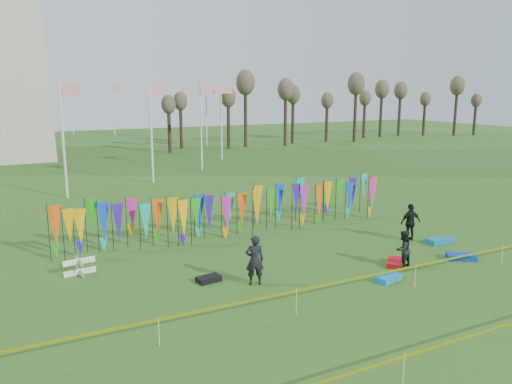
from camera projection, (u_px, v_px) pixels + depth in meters
name	position (u px, v px, depth m)	size (l,w,h in m)	color
ground	(324.00, 286.00, 18.80)	(160.00, 160.00, 0.00)	#295016
banner_row	(241.00, 206.00, 25.55)	(18.64, 0.64, 2.32)	black
caution_tape_near	(345.00, 282.00, 17.18)	(26.00, 0.02, 0.90)	#DBD904
caution_tape_far	(454.00, 342.00, 13.07)	(26.00, 0.02, 0.90)	#DBD904
tree_line	(336.00, 97.00, 70.15)	(53.92, 1.92, 7.84)	#35281A
box_kite	(80.00, 267.00, 19.88)	(0.64, 0.64, 0.71)	red
person_left	(255.00, 260.00, 18.81)	(0.71, 0.52, 1.94)	black
person_mid	(403.00, 249.00, 20.63)	(0.77, 0.48, 1.59)	black
person_right	(410.00, 222.00, 24.35)	(1.08, 0.61, 1.84)	black
kite_bag_turquoise	(388.00, 278.00, 19.34)	(1.10, 0.55, 0.22)	#0D87D1
kite_bag_blue	(461.00, 257.00, 21.75)	(1.18, 0.62, 0.25)	#0B39B7
kite_bag_red	(394.00, 262.00, 21.07)	(1.18, 0.54, 0.22)	#B80C13
kite_bag_black	(209.00, 279.00, 19.25)	(0.91, 0.53, 0.21)	black
kite_bag_teal	(440.00, 241.00, 24.05)	(1.27, 0.61, 0.24)	#0C73B5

